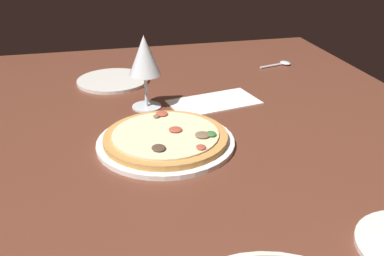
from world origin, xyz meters
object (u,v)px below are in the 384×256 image
pizza_main (166,139)px  side_plate (113,81)px  paper_menu (214,102)px  wine_glass_far (144,58)px  spoon (282,64)px

pizza_main → side_plate: pizza_main is taller
pizza_main → paper_menu: 25.20cm
side_plate → paper_menu: bearing=47.7°
side_plate → paper_menu: size_ratio=0.91×
wine_glass_far → side_plate: wine_glass_far is taller
pizza_main → side_plate: 41.64cm
pizza_main → wine_glass_far: bearing=-177.1°
wine_glass_far → paper_menu: (0.94, 16.87, -12.32)cm
paper_menu → spoon: size_ratio=1.97×
pizza_main → wine_glass_far: 23.42cm
pizza_main → side_plate: bearing=-169.4°
paper_menu → side_plate: bearing=-143.6°
pizza_main → spoon: (-44.60, 45.00, -0.76)cm
pizza_main → spoon: 63.36cm
wine_glass_far → side_plate: bearing=-162.0°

